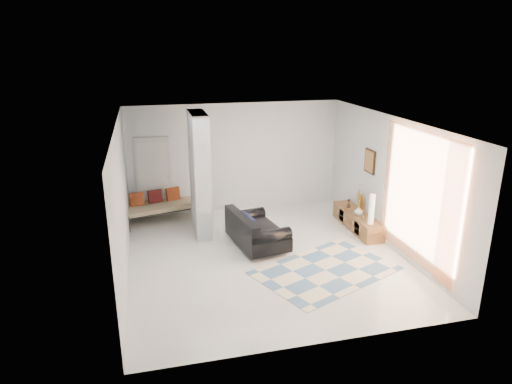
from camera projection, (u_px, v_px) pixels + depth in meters
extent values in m
plane|color=silver|center=(265.00, 256.00, 9.48)|extent=(6.00, 6.00, 0.00)
plane|color=white|center=(266.00, 122.00, 8.62)|extent=(6.00, 6.00, 0.00)
plane|color=silver|center=(235.00, 157.00, 11.82)|extent=(6.00, 0.00, 6.00)
plane|color=silver|center=(322.00, 258.00, 6.28)|extent=(6.00, 0.00, 6.00)
plane|color=silver|center=(122.00, 203.00, 8.42)|extent=(0.00, 6.00, 6.00)
plane|color=silver|center=(390.00, 183.00, 9.68)|extent=(0.00, 6.00, 6.00)
cube|color=#B8BDC0|center=(200.00, 175.00, 10.28)|extent=(0.35, 1.20, 2.80)
cube|color=beige|center=(154.00, 177.00, 11.42)|extent=(0.85, 0.06, 2.04)
plane|color=#FF8643|center=(418.00, 198.00, 8.58)|extent=(0.00, 2.55, 2.55)
cube|color=#301C0D|center=(370.00, 161.00, 10.42)|extent=(0.04, 0.45, 0.55)
cube|color=brown|center=(357.00, 221.00, 10.83)|extent=(0.45, 1.88, 0.40)
cube|color=#301C0D|center=(357.00, 228.00, 10.39)|extent=(0.02, 0.25, 0.28)
cube|color=#301C0D|center=(342.00, 216.00, 11.16)|extent=(0.02, 0.25, 0.28)
cube|color=gold|center=(361.00, 201.00, 10.99)|extent=(0.09, 0.32, 0.40)
cube|color=silver|center=(362.00, 217.00, 10.34)|extent=(0.04, 0.10, 0.12)
cylinder|color=silver|center=(254.00, 259.00, 9.25)|extent=(0.05, 0.05, 0.10)
cylinder|color=silver|center=(231.00, 235.00, 10.39)|extent=(0.05, 0.05, 0.10)
cylinder|color=silver|center=(286.00, 253.00, 9.53)|extent=(0.05, 0.05, 0.10)
cylinder|color=silver|center=(260.00, 230.00, 10.66)|extent=(0.05, 0.05, 0.10)
cube|color=black|center=(257.00, 235.00, 9.90)|extent=(1.18, 1.68, 0.30)
cube|color=black|center=(242.00, 224.00, 9.66)|extent=(0.46, 1.55, 0.36)
cylinder|color=black|center=(270.00, 237.00, 9.26)|extent=(0.91, 0.43, 0.28)
cylinder|color=black|center=(246.00, 215.00, 10.39)|extent=(0.91, 0.43, 0.28)
cube|color=black|center=(247.00, 222.00, 9.70)|extent=(0.24, 0.58, 0.31)
cylinder|color=black|center=(129.00, 224.00, 10.62)|extent=(0.04, 0.04, 0.40)
cylinder|color=black|center=(207.00, 211.00, 11.47)|extent=(0.04, 0.04, 0.40)
cylinder|color=black|center=(122.00, 213.00, 11.30)|extent=(0.04, 0.04, 0.40)
cylinder|color=black|center=(196.00, 201.00, 12.16)|extent=(0.04, 0.04, 0.40)
cube|color=beige|center=(164.00, 205.00, 11.33)|extent=(2.11, 1.27, 0.12)
cube|color=maroon|center=(137.00, 199.00, 11.12)|extent=(0.37, 0.24, 0.33)
cube|color=#571715|center=(155.00, 196.00, 11.32)|extent=(0.37, 0.24, 0.33)
cube|color=maroon|center=(173.00, 194.00, 11.51)|extent=(0.37, 0.24, 0.33)
cube|color=beige|center=(326.00, 270.00, 8.88)|extent=(3.09, 2.64, 0.01)
cylinder|color=white|center=(372.00, 209.00, 10.05)|extent=(0.12, 0.12, 0.68)
imported|color=silver|center=(358.00, 211.00, 10.62)|extent=(0.22, 0.22, 0.20)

